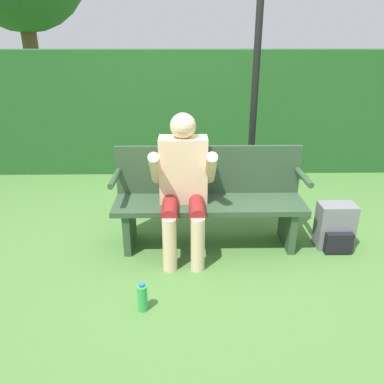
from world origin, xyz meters
The scene contains 8 objects.
ground_plane centered at (0.00, 0.00, 0.00)m, with size 40.00×40.00×0.00m, color #4C7A38.
hedge_back centered at (0.00, 2.14, 0.79)m, with size 12.00×0.51×1.59m.
park_bench centered at (0.00, 0.07, 0.43)m, with size 1.64×0.44×0.86m.
person_seated centered at (-0.22, -0.05, 0.64)m, with size 0.54×0.60×1.17m.
backpack centered at (1.10, -0.06, 0.19)m, with size 0.31×0.26×0.41m.
water_bottle centered at (-0.50, -0.87, 0.10)m, with size 0.07×0.07×0.21m.
signpost centered at (0.49, 0.87, 1.43)m, with size 0.32×0.09×2.51m.
parked_car centered at (4.54, 10.71, 0.63)m, with size 4.71×2.96×1.31m.
Camera 1 is at (-0.20, -2.94, 1.73)m, focal length 35.00 mm.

